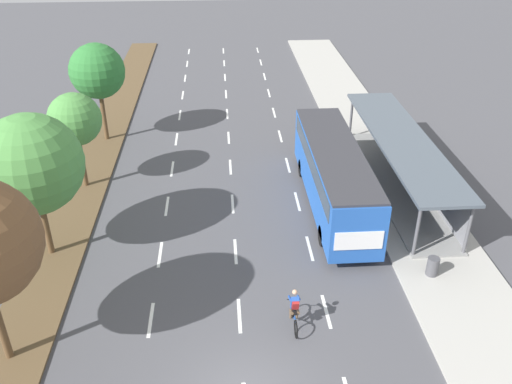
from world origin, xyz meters
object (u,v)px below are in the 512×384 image
at_px(cyclist, 294,311).
at_px(median_tree_third, 75,120).
at_px(median_tree_second, 32,164).
at_px(bus_shelter, 405,157).
at_px(median_tree_fourth, 97,71).
at_px(trash_bin, 433,266).
at_px(bus, 334,171).

relative_size(cyclist, median_tree_third, 0.34).
bearing_deg(median_tree_second, bus_shelter, 15.91).
bearing_deg(median_tree_second, cyclist, -27.18).
distance_m(median_tree_second, median_tree_fourth, 12.70).
bearing_deg(trash_bin, median_tree_second, 170.43).
distance_m(cyclist, median_tree_third, 15.97).
distance_m(bus, median_tree_second, 14.39).
bearing_deg(median_tree_fourth, trash_bin, -43.23).
xyz_separation_m(cyclist, median_tree_third, (-10.28, 11.78, 3.27)).
bearing_deg(median_tree_second, trash_bin, -9.57).
relative_size(median_tree_third, trash_bin, 6.34).
height_order(median_tree_second, median_tree_fourth, median_tree_second).
bearing_deg(bus, median_tree_second, -166.23).
height_order(bus, median_tree_fourth, median_tree_fourth).
distance_m(bus_shelter, median_tree_second, 18.95).
height_order(bus_shelter, cyclist, bus_shelter).
distance_m(bus_shelter, trash_bin, 8.17).
xyz_separation_m(bus, median_tree_fourth, (-13.34, 9.32, 2.63)).
bearing_deg(median_tree_third, bus, -12.49).
xyz_separation_m(cyclist, trash_bin, (6.36, 2.58, -0.22)).
relative_size(bus_shelter, cyclist, 7.79).
height_order(median_tree_second, trash_bin, median_tree_second).
relative_size(cyclist, trash_bin, 2.14).
height_order(bus_shelter, median_tree_third, median_tree_third).
bearing_deg(bus, trash_bin, -62.80).
bearing_deg(median_tree_third, trash_bin, -28.94).
relative_size(bus, median_tree_second, 1.68).
height_order(cyclist, median_tree_third, median_tree_third).
xyz_separation_m(bus, median_tree_third, (-13.44, 2.98, 2.00)).
relative_size(bus_shelter, median_tree_fourth, 2.24).
bearing_deg(median_tree_second, median_tree_third, 87.26).
relative_size(bus_shelter, median_tree_second, 2.11).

